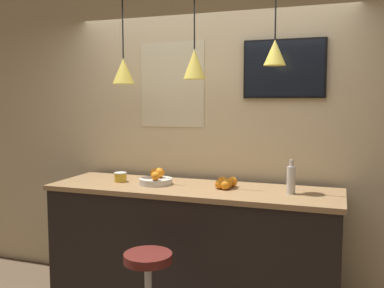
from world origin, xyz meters
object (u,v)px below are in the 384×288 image
(spread_jar, at_px, (120,177))
(fruit_bowl, at_px, (156,179))
(juice_bottle, at_px, (291,179))
(mounted_tv, at_px, (284,69))

(spread_jar, bearing_deg, fruit_bowl, -0.04)
(fruit_bowl, bearing_deg, juice_bottle, 0.01)
(fruit_bowl, distance_m, spread_jar, 0.34)
(juice_bottle, xyz_separation_m, mounted_tv, (-0.12, 0.41, 0.85))
(fruit_bowl, xyz_separation_m, spread_jar, (-0.34, 0.00, -0.00))
(fruit_bowl, relative_size, spread_jar, 2.59)
(juice_bottle, relative_size, spread_jar, 2.42)
(spread_jar, bearing_deg, juice_bottle, 0.00)
(fruit_bowl, bearing_deg, spread_jar, 179.96)
(juice_bottle, bearing_deg, fruit_bowl, -179.99)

